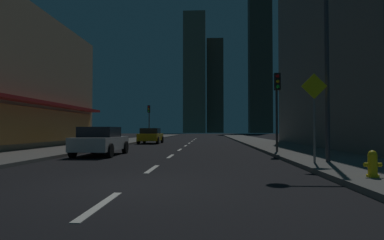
{
  "coord_description": "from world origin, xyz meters",
  "views": [
    {
      "loc": [
        1.88,
        -7.62,
        1.32
      ],
      "look_at": [
        0.0,
        29.13,
        2.39
      ],
      "focal_mm": 30.67,
      "sensor_mm": 36.0,
      "label": 1
    }
  ],
  "objects_px": {
    "traffic_light_near_right": "(277,94)",
    "car_parked_near": "(101,141)",
    "street_lamp_right": "(304,28)",
    "traffic_light_far_left": "(149,114)",
    "car_parked_far": "(151,136)",
    "fire_hydrant_far_left": "(116,140)",
    "pedestrian_crossing_sign": "(314,110)",
    "fire_hydrant_yellow_near": "(373,165)"
  },
  "relations": [
    {
      "from": "car_parked_near",
      "to": "car_parked_far",
      "type": "bearing_deg",
      "value": 90.0
    },
    {
      "from": "car_parked_far",
      "to": "street_lamp_right",
      "type": "relative_size",
      "value": 0.64
    },
    {
      "from": "street_lamp_right",
      "to": "pedestrian_crossing_sign",
      "type": "height_order",
      "value": "street_lamp_right"
    },
    {
      "from": "car_parked_far",
      "to": "traffic_light_near_right",
      "type": "height_order",
      "value": "traffic_light_near_right"
    },
    {
      "from": "car_parked_near",
      "to": "pedestrian_crossing_sign",
      "type": "bearing_deg",
      "value": -26.69
    },
    {
      "from": "fire_hydrant_yellow_near",
      "to": "fire_hydrant_far_left",
      "type": "distance_m",
      "value": 22.31
    },
    {
      "from": "car_parked_near",
      "to": "traffic_light_near_right",
      "type": "bearing_deg",
      "value": 7.08
    },
    {
      "from": "fire_hydrant_yellow_near",
      "to": "traffic_light_near_right",
      "type": "height_order",
      "value": "traffic_light_near_right"
    },
    {
      "from": "fire_hydrant_yellow_near",
      "to": "traffic_light_far_left",
      "type": "relative_size",
      "value": 0.16
    },
    {
      "from": "car_parked_near",
      "to": "car_parked_far",
      "type": "relative_size",
      "value": 1.0
    },
    {
      "from": "pedestrian_crossing_sign",
      "to": "traffic_light_far_left",
      "type": "bearing_deg",
      "value": 111.4
    },
    {
      "from": "car_parked_near",
      "to": "traffic_light_near_right",
      "type": "height_order",
      "value": "traffic_light_near_right"
    },
    {
      "from": "traffic_light_far_left",
      "to": "pedestrian_crossing_sign",
      "type": "relative_size",
      "value": 1.33
    },
    {
      "from": "car_parked_far",
      "to": "fire_hydrant_yellow_near",
      "type": "xyz_separation_m",
      "value": [
        9.5,
        -22.41,
        -0.29
      ]
    },
    {
      "from": "car_parked_near",
      "to": "fire_hydrant_far_left",
      "type": "distance_m",
      "value": 11.1
    },
    {
      "from": "car_parked_near",
      "to": "traffic_light_far_left",
      "type": "relative_size",
      "value": 1.01
    },
    {
      "from": "street_lamp_right",
      "to": "traffic_light_far_left",
      "type": "bearing_deg",
      "value": 111.29
    },
    {
      "from": "traffic_light_far_left",
      "to": "pedestrian_crossing_sign",
      "type": "bearing_deg",
      "value": -68.6
    },
    {
      "from": "car_parked_far",
      "to": "fire_hydrant_yellow_near",
      "type": "distance_m",
      "value": 24.35
    },
    {
      "from": "traffic_light_far_left",
      "to": "street_lamp_right",
      "type": "xyz_separation_m",
      "value": [
        10.88,
        -27.92,
        1.87
      ]
    },
    {
      "from": "traffic_light_near_right",
      "to": "street_lamp_right",
      "type": "relative_size",
      "value": 0.64
    },
    {
      "from": "car_parked_far",
      "to": "fire_hydrant_far_left",
      "type": "relative_size",
      "value": 6.48
    },
    {
      "from": "fire_hydrant_far_left",
      "to": "pedestrian_crossing_sign",
      "type": "relative_size",
      "value": 0.21
    },
    {
      "from": "traffic_light_near_right",
      "to": "car_parked_near",
      "type": "bearing_deg",
      "value": -172.92
    },
    {
      "from": "car_parked_far",
      "to": "traffic_light_near_right",
      "type": "xyz_separation_m",
      "value": [
        9.1,
        -13.2,
        2.45
      ]
    },
    {
      "from": "fire_hydrant_yellow_near",
      "to": "traffic_light_far_left",
      "type": "bearing_deg",
      "value": 109.73
    },
    {
      "from": "fire_hydrant_yellow_near",
      "to": "pedestrian_crossing_sign",
      "type": "relative_size",
      "value": 0.21
    },
    {
      "from": "car_parked_far",
      "to": "pedestrian_crossing_sign",
      "type": "relative_size",
      "value": 1.34
    },
    {
      "from": "car_parked_far",
      "to": "fire_hydrant_yellow_near",
      "type": "relative_size",
      "value": 6.48
    },
    {
      "from": "traffic_light_near_right",
      "to": "fire_hydrant_yellow_near",
      "type": "bearing_deg",
      "value": -87.52
    },
    {
      "from": "traffic_light_near_right",
      "to": "street_lamp_right",
      "type": "xyz_separation_m",
      "value": [
        -0.12,
        -5.36,
        1.87
      ]
    },
    {
      "from": "fire_hydrant_yellow_near",
      "to": "street_lamp_right",
      "type": "distance_m",
      "value": 6.04
    },
    {
      "from": "car_parked_far",
      "to": "traffic_light_near_right",
      "type": "distance_m",
      "value": 16.22
    },
    {
      "from": "traffic_light_far_left",
      "to": "pedestrian_crossing_sign",
      "type": "distance_m",
      "value": 30.44
    },
    {
      "from": "street_lamp_right",
      "to": "pedestrian_crossing_sign",
      "type": "bearing_deg",
      "value": -61.1
    },
    {
      "from": "fire_hydrant_yellow_near",
      "to": "street_lamp_right",
      "type": "bearing_deg",
      "value": 97.67
    },
    {
      "from": "fire_hydrant_yellow_near",
      "to": "street_lamp_right",
      "type": "xyz_separation_m",
      "value": [
        -0.52,
        3.86,
        4.61
      ]
    },
    {
      "from": "fire_hydrant_yellow_near",
      "to": "traffic_light_far_left",
      "type": "xyz_separation_m",
      "value": [
        -11.4,
        31.78,
        2.74
      ]
    },
    {
      "from": "fire_hydrant_far_left",
      "to": "traffic_light_near_right",
      "type": "xyz_separation_m",
      "value": [
        11.4,
        -9.72,
        2.74
      ]
    },
    {
      "from": "fire_hydrant_yellow_near",
      "to": "fire_hydrant_far_left",
      "type": "bearing_deg",
      "value": 121.92
    },
    {
      "from": "street_lamp_right",
      "to": "pedestrian_crossing_sign",
      "type": "distance_m",
      "value": 3.08
    },
    {
      "from": "traffic_light_far_left",
      "to": "car_parked_far",
      "type": "bearing_deg",
      "value": -78.54
    }
  ]
}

